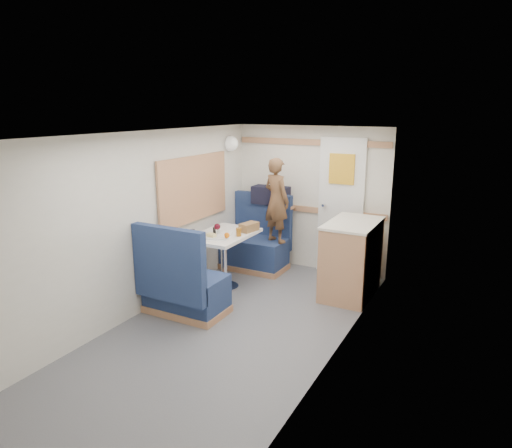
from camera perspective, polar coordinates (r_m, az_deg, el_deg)
The scene contains 26 objects.
floor at distance 4.82m, azimuth -3.62°, elevation -13.34°, with size 4.50×4.50×0.00m, color #515156.
ceiling at distance 4.27m, azimuth -4.05°, elevation 11.16°, with size 4.50×4.50×0.00m, color silver.
wall_back at distance 6.41m, azimuth 6.81°, elevation 3.15°, with size 2.20×0.02×2.00m, color silver.
wall_left at distance 5.09m, azimuth -14.43°, elevation -0.16°, with size 0.02×4.50×2.00m, color silver.
wall_right at distance 3.99m, azimuth 9.77°, elevation -3.88°, with size 0.02×4.50×2.00m, color silver.
oak_trim_low at distance 6.42m, azimuth 6.71°, elevation 1.81°, with size 2.15×0.02×0.08m, color #AC744D.
oak_trim_high at distance 6.28m, azimuth 6.96°, elevation 10.11°, with size 2.15×0.02×0.08m, color #AC744D.
side_window at distance 5.78m, azimuth -7.79°, elevation 4.42°, with size 0.04×1.30×0.72m, color #A2AA90.
rear_door at distance 6.24m, azimuth 10.54°, elevation 2.44°, with size 0.62×0.12×1.86m.
dinette_table at distance 5.71m, azimuth -4.04°, elevation -2.68°, with size 0.62×0.92×0.72m.
bench_far at distance 6.50m, azimuth 0.03°, elevation -2.95°, with size 0.90×0.59×1.05m.
bench_near at distance 5.13m, azimuth -9.14°, elevation -8.01°, with size 0.90×0.59×1.05m.
ledge at distance 6.57m, azimuth 1.08°, elevation 2.47°, with size 0.90×0.14×0.04m, color #AC744D.
dome_light at distance 6.40m, azimuth -3.16°, elevation 10.00°, with size 0.20×0.20×0.20m, color white.
galley_counter at distance 5.65m, azimuth 11.81°, elevation -4.20°, with size 0.57×0.92×0.92m.
person at distance 6.14m, azimuth 2.57°, elevation 2.97°, with size 0.42×0.27×1.15m, color brown.
duffel_bag at distance 6.50m, azimuth 1.86°, elevation 3.63°, with size 0.52×0.25×0.25m, color black.
tray at distance 5.54m, azimuth -4.53°, elevation -1.47°, with size 0.25×0.33×0.02m, color white.
orange_fruit at distance 5.39m, azimuth -3.66°, elevation -1.42°, with size 0.07×0.07×0.07m, color orange.
cheese_block at distance 5.47m, azimuth -5.61°, elevation -1.38°, with size 0.11×0.07×0.04m, color #E6DB85.
wine_glass at distance 5.48m, azimuth -4.87°, elevation -0.40°, with size 0.08×0.08×0.17m.
tumbler_left at distance 5.46m, azimuth -7.96°, elevation -1.28°, with size 0.07×0.07×0.11m, color silver.
beer_glass at distance 5.52m, azimuth -2.18°, elevation -1.02°, with size 0.07×0.07×0.10m, color #8B5414.
pepper_grinder at distance 5.60m, azimuth -5.22°, elevation -0.88°, with size 0.04×0.04×0.10m, color black.
salt_grinder at distance 5.60m, azimuth -4.64°, elevation -0.93°, with size 0.04×0.04×0.09m, color white.
bread_loaf at distance 5.74m, azimuth -0.88°, elevation -0.39°, with size 0.14×0.25×0.11m, color brown.
Camera 1 is at (2.25, -3.62, 2.24)m, focal length 32.00 mm.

